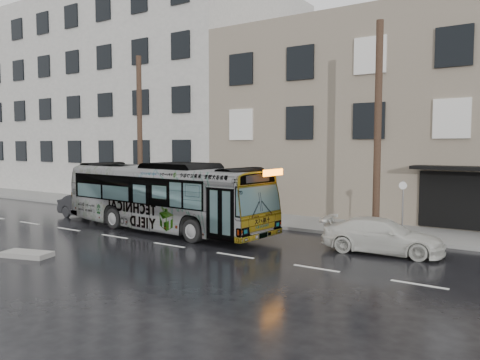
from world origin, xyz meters
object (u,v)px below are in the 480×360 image
object	(u,v)px
bus	(164,197)
sign_post	(403,210)
white_sedan	(382,236)
dark_sedan	(90,206)
utility_pole_rear	(140,134)
utility_pole_front	(378,130)

from	to	relation	value
bus	sign_post	bearing A→B (deg)	-65.86
white_sedan	dark_sedan	bearing A→B (deg)	86.79
utility_pole_rear	white_sedan	distance (m)	15.70
dark_sedan	white_sedan	bearing A→B (deg)	-86.67
utility_pole_rear	sign_post	world-z (taller)	utility_pole_rear
utility_pole_front	sign_post	bearing A→B (deg)	0.00
utility_pole_rear	sign_post	size ratio (longest dim) A/B	3.75
utility_pole_front	white_sedan	size ratio (longest dim) A/B	2.04
utility_pole_front	sign_post	distance (m)	3.48
bus	white_sedan	world-z (taller)	bus
utility_pole_rear	sign_post	distance (m)	15.46
white_sedan	utility_pole_rear	bearing A→B (deg)	75.65
utility_pole_rear	bus	distance (m)	6.88
sign_post	dark_sedan	xyz separation A→B (m)	(-16.02, -2.97, -0.69)
white_sedan	utility_pole_front	bearing A→B (deg)	17.23
sign_post	dark_sedan	bearing A→B (deg)	-169.51
utility_pole_front	dark_sedan	distance (m)	15.72
bus	dark_sedan	xyz separation A→B (m)	(-6.01, 0.50, -0.94)
utility_pole_front	dark_sedan	size ratio (longest dim) A/B	2.25
utility_pole_rear	dark_sedan	distance (m)	5.06
white_sedan	dark_sedan	distance (m)	15.92
white_sedan	sign_post	bearing A→B (deg)	-7.82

